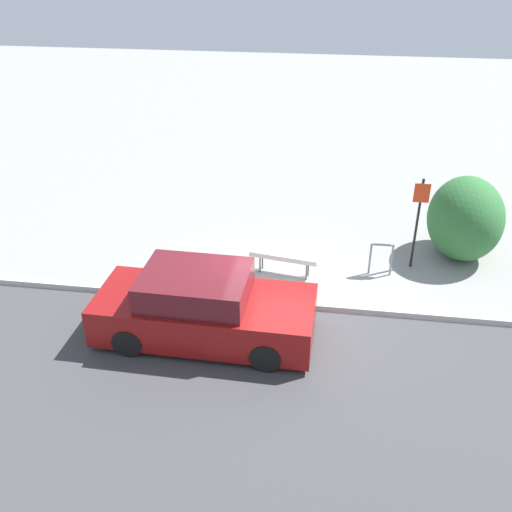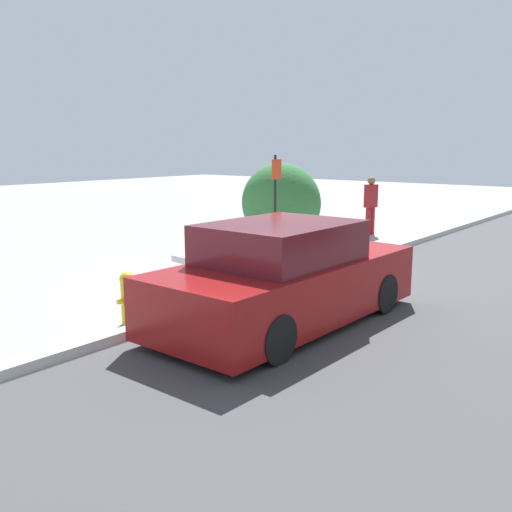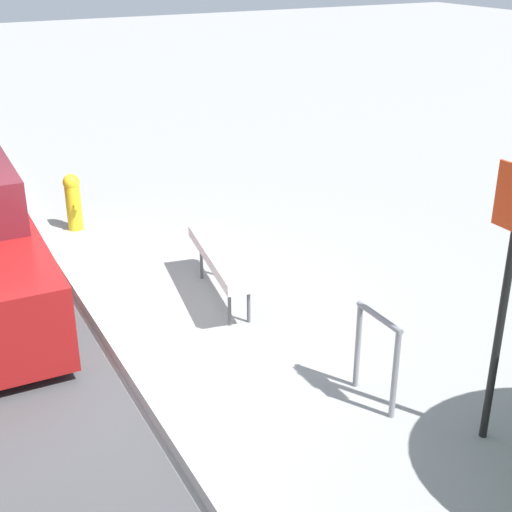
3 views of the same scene
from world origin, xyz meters
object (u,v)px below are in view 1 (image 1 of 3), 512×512
fire_hydrant (161,270)px  parked_car_near (203,309)px  bench (284,256)px  sign_post (418,216)px  bike_rack (381,256)px

fire_hydrant → parked_car_near: 2.25m
bench → parked_car_near: size_ratio=0.38×
fire_hydrant → bench: bearing=17.9°
parked_car_near → sign_post: bearing=39.1°
fire_hydrant → bike_rack: bearing=13.5°
bench → fire_hydrant: fire_hydrant is taller
bike_rack → parked_car_near: size_ratio=0.19×
sign_post → fire_hydrant: size_ratio=3.01×
bike_rack → sign_post: size_ratio=0.36×
sign_post → parked_car_near: bearing=-142.1°
bench → fire_hydrant: (-2.76, -0.89, -0.09)m
sign_post → parked_car_near: size_ratio=0.53×
fire_hydrant → sign_post: bearing=16.2°
bench → parked_car_near: 2.97m
bike_rack → bench: bearing=-172.0°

